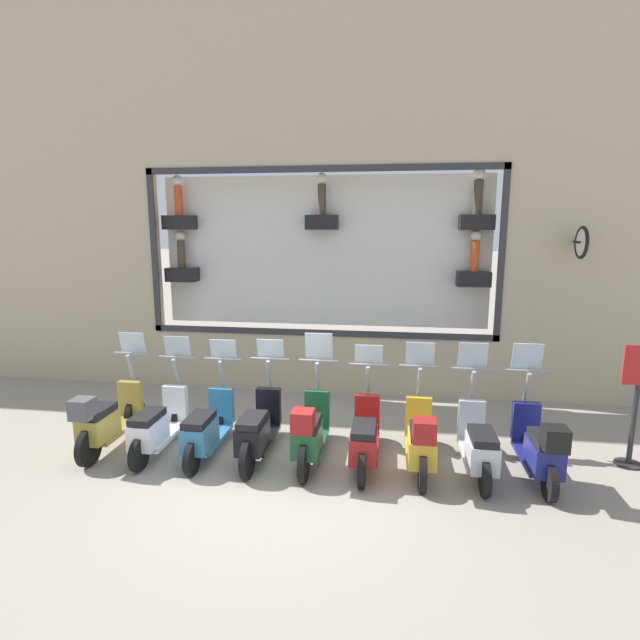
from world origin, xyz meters
The scene contains 12 objects.
ground_plane centered at (0.00, 0.00, 0.00)m, with size 120.00×120.00×0.00m, color gray.
building_facade centered at (3.60, 0.00, 4.56)m, with size 1.20×36.00×8.92m.
scooter_navy_0 centered at (0.34, -3.33, 0.46)m, with size 1.79×0.61×1.64m.
scooter_silver_1 centered at (0.40, -2.58, 0.42)m, with size 1.79×0.61×1.62m.
scooter_yellow_2 centered at (0.34, -1.82, 0.47)m, with size 1.80×0.61×1.61m.
scooter_red_3 centered at (0.40, -1.06, 0.42)m, with size 1.79×0.60×1.54m.
scooter_green_4 centered at (0.35, -0.30, 0.48)m, with size 1.81×0.60×1.70m.
scooter_black_5 centered at (0.41, 0.45, 0.44)m, with size 1.81×0.60×1.57m.
scooter_teal_6 centered at (0.40, 1.21, 0.41)m, with size 1.79×0.60×1.55m.
scooter_white_7 centered at (0.40, 1.97, 0.42)m, with size 1.79×0.61×1.57m.
scooter_olive_8 centered at (0.35, 2.72, 0.48)m, with size 1.81×0.61×1.61m.
shop_sign_post centered at (0.95, -4.72, 0.96)m, with size 0.36×0.45×1.77m.
Camera 1 is at (-6.06, -1.37, 3.30)m, focal length 28.00 mm.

